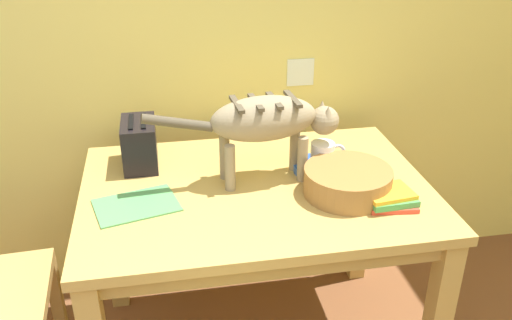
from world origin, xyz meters
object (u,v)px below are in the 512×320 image
object	(u,v)px
saucer_bowl	(322,168)
coffee_mug	(323,154)
cat	(268,122)
magazine	(136,205)
book_stack	(390,198)
dining_table	(256,209)
wicker_basket	(348,181)
toaster	(140,144)

from	to	relation	value
saucer_bowl	coffee_mug	xyz separation A→B (m)	(0.00, 0.00, 0.06)
cat	magazine	distance (m)	0.51
coffee_mug	book_stack	distance (m)	0.31
dining_table	saucer_bowl	world-z (taller)	saucer_bowl
saucer_bowl	magazine	xyz separation A→B (m)	(-0.65, -0.13, -0.01)
book_stack	wicker_basket	world-z (taller)	wicker_basket
book_stack	wicker_basket	bearing A→B (deg)	139.49
dining_table	magazine	size ratio (longest dim) A/B	4.59
cat	dining_table	bearing A→B (deg)	-50.84
coffee_mug	wicker_basket	world-z (taller)	coffee_mug
toaster	magazine	bearing A→B (deg)	-92.99
coffee_mug	magazine	distance (m)	0.67
coffee_mug	dining_table	bearing A→B (deg)	-165.64
toaster	saucer_bowl	bearing A→B (deg)	-14.71
saucer_bowl	toaster	size ratio (longest dim) A/B	1.01
magazine	book_stack	bearing A→B (deg)	-23.95
book_stack	magazine	bearing A→B (deg)	170.21
cat	saucer_bowl	world-z (taller)	cat
saucer_bowl	coffee_mug	world-z (taller)	coffee_mug
saucer_bowl	coffee_mug	size ratio (longest dim) A/B	1.59
dining_table	toaster	bearing A→B (deg)	148.94
cat	wicker_basket	world-z (taller)	cat
dining_table	toaster	size ratio (longest dim) A/B	5.92
cat	coffee_mug	size ratio (longest dim) A/B	5.27
coffee_mug	magazine	size ratio (longest dim) A/B	0.49
saucer_bowl	wicker_basket	bearing A→B (deg)	-77.42
cat	toaster	world-z (taller)	cat
dining_table	book_stack	xyz separation A→B (m)	(0.40, -0.20, 0.12)
coffee_mug	book_stack	world-z (taller)	coffee_mug
magazine	wicker_basket	size ratio (longest dim) A/B	0.89
dining_table	saucer_bowl	xyz separation A→B (m)	(0.25, 0.07, 0.11)
magazine	wicker_basket	distance (m)	0.69
cat	toaster	size ratio (longest dim) A/B	3.35
magazine	wicker_basket	xyz separation A→B (m)	(0.69, -0.04, 0.04)
cat	coffee_mug	xyz separation A→B (m)	(0.20, 0.02, -0.15)
cat	toaster	xyz separation A→B (m)	(-0.44, 0.18, -0.13)
dining_table	saucer_bowl	size ratio (longest dim) A/B	5.86
wicker_basket	magazine	bearing A→B (deg)	176.42
cat	coffee_mug	bearing A→B (deg)	89.92
magazine	book_stack	world-z (taller)	book_stack
dining_table	toaster	distance (m)	0.49
toaster	cat	bearing A→B (deg)	-22.82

